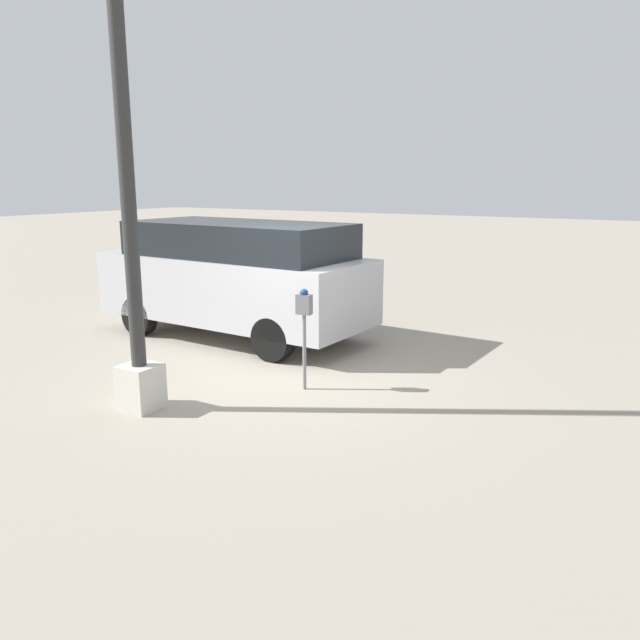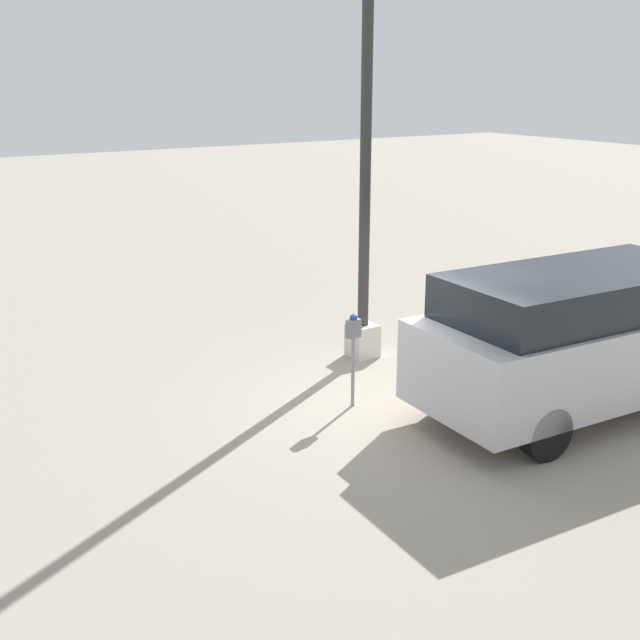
# 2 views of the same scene
# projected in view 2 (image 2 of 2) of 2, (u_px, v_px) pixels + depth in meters

# --- Properties ---
(ground_plane) EXTENTS (80.00, 80.00, 0.00)m
(ground_plane) POSITION_uv_depth(u_px,v_px,m) (409.00, 409.00, 11.27)
(ground_plane) COLOR gray
(parking_meter_near) EXTENTS (0.21, 0.12, 1.36)m
(parking_meter_near) POSITION_uv_depth(u_px,v_px,m) (353.00, 339.00, 11.07)
(parking_meter_near) COLOR gray
(parking_meter_near) RESTS_ON ground
(lamp_post) EXTENTS (0.44, 0.44, 6.57)m
(lamp_post) POSITION_uv_depth(u_px,v_px,m) (365.00, 215.00, 12.66)
(lamp_post) COLOR beige
(lamp_post) RESTS_ON ground
(parked_van) EXTENTS (4.94, 2.18, 2.02)m
(parked_van) POSITION_uv_depth(u_px,v_px,m) (583.00, 335.00, 10.90)
(parked_van) COLOR #B2B2B7
(parked_van) RESTS_ON ground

